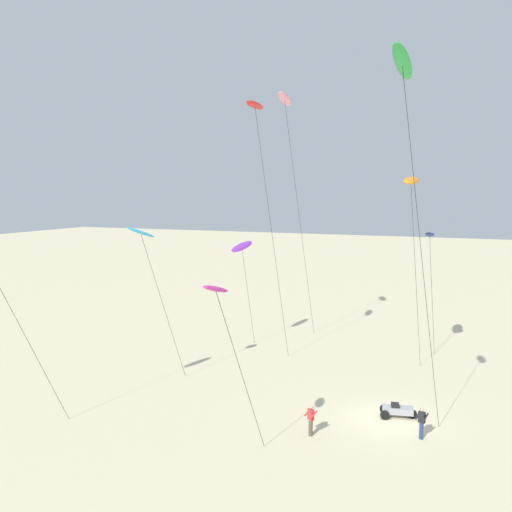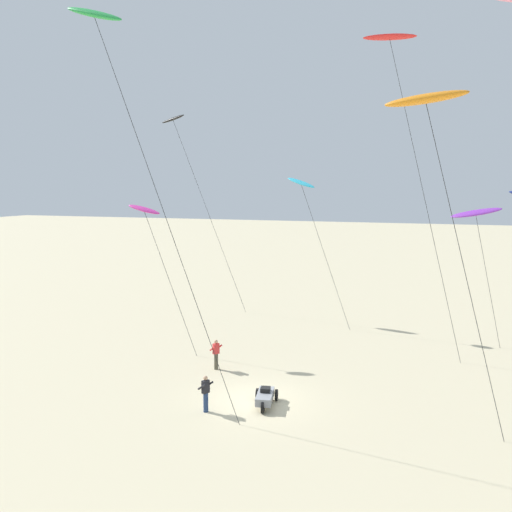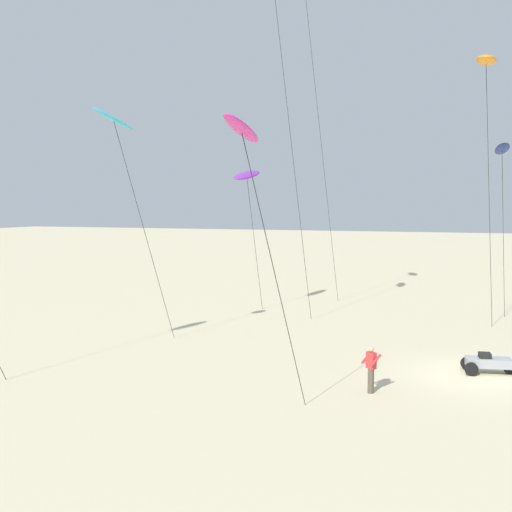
{
  "view_description": "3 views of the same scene",
  "coord_description": "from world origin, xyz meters",
  "px_view_note": "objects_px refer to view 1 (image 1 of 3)",
  "views": [
    {
      "loc": [
        -29.75,
        -4.23,
        12.73
      ],
      "look_at": [
        2.27,
        8.94,
        8.64
      ],
      "focal_mm": 38.11,
      "sensor_mm": 36.0,
      "label": 1
    },
    {
      "loc": [
        8.07,
        -23.17,
        10.02
      ],
      "look_at": [
        -2.23,
        6.49,
        5.99
      ],
      "focal_mm": 38.2,
      "sensor_mm": 36.0,
      "label": 2
    },
    {
      "loc": [
        -24.75,
        -0.07,
        6.59
      ],
      "look_at": [
        1.63,
        9.67,
        4.26
      ],
      "focal_mm": 43.19,
      "sensor_mm": 36.0,
      "label": 3
    }
  ],
  "objects_px": {
    "kite_flyer_middle": "(422,422)",
    "beach_buggy": "(397,410)",
    "kite_purple": "(242,247)",
    "kite_red": "(255,109)",
    "kite_flyer_nearest": "(311,419)",
    "kite_green": "(403,66)",
    "kite_cyan": "(141,234)",
    "kite_orange": "(411,181)",
    "kite_magenta": "(216,291)",
    "kite_pink": "(285,100)",
    "kite_navy": "(430,235)"
  },
  "relations": [
    {
      "from": "kite_flyer_middle",
      "to": "beach_buggy",
      "type": "height_order",
      "value": "kite_flyer_middle"
    },
    {
      "from": "kite_purple",
      "to": "kite_flyer_middle",
      "type": "xyz_separation_m",
      "value": [
        -11.56,
        -15.24,
        -7.45
      ]
    },
    {
      "from": "kite_red",
      "to": "kite_flyer_nearest",
      "type": "xyz_separation_m",
      "value": [
        -8.21,
        -6.53,
        -17.39
      ]
    },
    {
      "from": "kite_green",
      "to": "kite_purple",
      "type": "bearing_deg",
      "value": 40.2
    },
    {
      "from": "kite_purple",
      "to": "kite_cyan",
      "type": "bearing_deg",
      "value": 172.0
    },
    {
      "from": "kite_orange",
      "to": "kite_green",
      "type": "height_order",
      "value": "kite_green"
    },
    {
      "from": "kite_magenta",
      "to": "kite_pink",
      "type": "bearing_deg",
      "value": 11.53
    },
    {
      "from": "kite_orange",
      "to": "kite_magenta",
      "type": "distance_m",
      "value": 18.2
    },
    {
      "from": "kite_magenta",
      "to": "beach_buggy",
      "type": "relative_size",
      "value": 4.26
    },
    {
      "from": "kite_red",
      "to": "kite_flyer_nearest",
      "type": "distance_m",
      "value": 20.31
    },
    {
      "from": "kite_magenta",
      "to": "kite_red",
      "type": "bearing_deg",
      "value": 15.85
    },
    {
      "from": "kite_navy",
      "to": "beach_buggy",
      "type": "height_order",
      "value": "kite_navy"
    },
    {
      "from": "kite_orange",
      "to": "kite_purple",
      "type": "xyz_separation_m",
      "value": [
        2.7,
        13.29,
        -5.08
      ]
    },
    {
      "from": "kite_red",
      "to": "beach_buggy",
      "type": "bearing_deg",
      "value": -111.57
    },
    {
      "from": "kite_orange",
      "to": "kite_green",
      "type": "xyz_separation_m",
      "value": [
        -14.44,
        -1.2,
        4.19
      ]
    },
    {
      "from": "kite_green",
      "to": "beach_buggy",
      "type": "xyz_separation_m",
      "value": [
        7.86,
        0.81,
        -17.19
      ]
    },
    {
      "from": "beach_buggy",
      "to": "kite_cyan",
      "type": "bearing_deg",
      "value": 98.57
    },
    {
      "from": "kite_cyan",
      "to": "kite_purple",
      "type": "distance_m",
      "value": 11.84
    },
    {
      "from": "kite_cyan",
      "to": "kite_purple",
      "type": "bearing_deg",
      "value": -8.0
    },
    {
      "from": "kite_flyer_nearest",
      "to": "kite_flyer_middle",
      "type": "height_order",
      "value": "same"
    },
    {
      "from": "kite_cyan",
      "to": "kite_green",
      "type": "xyz_separation_m",
      "value": [
        -5.56,
        -16.12,
        7.48
      ]
    },
    {
      "from": "kite_orange",
      "to": "beach_buggy",
      "type": "height_order",
      "value": "kite_orange"
    },
    {
      "from": "kite_purple",
      "to": "kite_green",
      "type": "distance_m",
      "value": 24.29
    },
    {
      "from": "kite_flyer_middle",
      "to": "kite_flyer_nearest",
      "type": "bearing_deg",
      "value": 108.68
    },
    {
      "from": "kite_navy",
      "to": "kite_red",
      "type": "xyz_separation_m",
      "value": [
        -6.9,
        10.93,
        8.7
      ]
    },
    {
      "from": "kite_red",
      "to": "kite_flyer_nearest",
      "type": "height_order",
      "value": "kite_red"
    },
    {
      "from": "kite_pink",
      "to": "beach_buggy",
      "type": "xyz_separation_m",
      "value": [
        -10.73,
        -10.62,
        -19.4
      ]
    },
    {
      "from": "kite_purple",
      "to": "beach_buggy",
      "type": "bearing_deg",
      "value": -124.15
    },
    {
      "from": "kite_magenta",
      "to": "kite_flyer_nearest",
      "type": "height_order",
      "value": "kite_magenta"
    },
    {
      "from": "kite_pink",
      "to": "kite_red",
      "type": "relative_size",
      "value": 1.09
    },
    {
      "from": "kite_flyer_middle",
      "to": "kite_orange",
      "type": "bearing_deg",
      "value": 12.37
    },
    {
      "from": "kite_purple",
      "to": "kite_red",
      "type": "height_order",
      "value": "kite_red"
    },
    {
      "from": "kite_magenta",
      "to": "kite_green",
      "type": "bearing_deg",
      "value": -74.4
    },
    {
      "from": "kite_cyan",
      "to": "kite_pink",
      "type": "distance_m",
      "value": 16.91
    },
    {
      "from": "beach_buggy",
      "to": "kite_magenta",
      "type": "bearing_deg",
      "value": 147.02
    },
    {
      "from": "kite_orange",
      "to": "kite_magenta",
      "type": "bearing_deg",
      "value": 159.91
    },
    {
      "from": "kite_flyer_nearest",
      "to": "kite_purple",
      "type": "bearing_deg",
      "value": 36.28
    },
    {
      "from": "kite_pink",
      "to": "kite_flyer_nearest",
      "type": "bearing_deg",
      "value": -155.49
    },
    {
      "from": "kite_flyer_nearest",
      "to": "kite_flyer_middle",
      "type": "distance_m",
      "value": 5.71
    },
    {
      "from": "kite_navy",
      "to": "kite_green",
      "type": "xyz_separation_m",
      "value": [
        -18.87,
        -0.26,
        8.03
      ]
    },
    {
      "from": "kite_purple",
      "to": "kite_flyer_nearest",
      "type": "bearing_deg",
      "value": -143.72
    },
    {
      "from": "kite_red",
      "to": "beach_buggy",
      "type": "xyz_separation_m",
      "value": [
        -4.1,
        -10.38,
        -17.85
      ]
    },
    {
      "from": "kite_green",
      "to": "kite_orange",
      "type": "bearing_deg",
      "value": 4.75
    },
    {
      "from": "kite_cyan",
      "to": "kite_red",
      "type": "distance_m",
      "value": 11.48
    },
    {
      "from": "kite_magenta",
      "to": "kite_flyer_middle",
      "type": "relative_size",
      "value": 5.41
    },
    {
      "from": "kite_cyan",
      "to": "kite_green",
      "type": "height_order",
      "value": "kite_green"
    },
    {
      "from": "kite_cyan",
      "to": "kite_flyer_middle",
      "type": "relative_size",
      "value": 6.46
    },
    {
      "from": "kite_purple",
      "to": "kite_green",
      "type": "bearing_deg",
      "value": -139.8
    },
    {
      "from": "kite_orange",
      "to": "kite_flyer_middle",
      "type": "relative_size",
      "value": 8.32
    },
    {
      "from": "kite_magenta",
      "to": "kite_flyer_middle",
      "type": "height_order",
      "value": "kite_magenta"
    }
  ]
}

